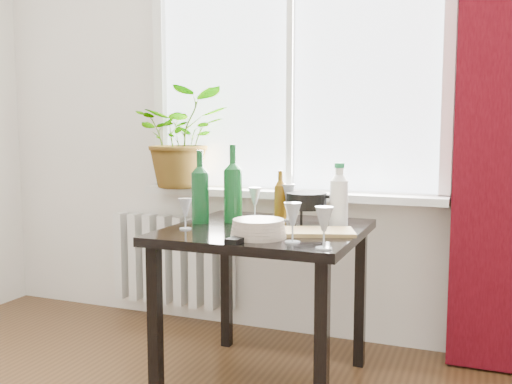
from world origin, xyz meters
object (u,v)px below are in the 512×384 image
at_px(wineglass_far_right, 324,227).
at_px(plate_stack, 258,229).
at_px(fondue_pot, 306,208).
at_px(potted_plant, 182,138).
at_px(wineglass_back_left, 255,202).
at_px(tv_remote, 242,238).
at_px(radiator, 173,260).
at_px(bottle_amber, 280,195).
at_px(wine_bottle_right, 233,182).
at_px(table, 266,247).
at_px(wine_bottle_left, 200,186).
at_px(cleaning_bottle, 339,194).
at_px(cutting_board, 318,232).
at_px(wineglass_front_left, 185,213).
at_px(wineglass_back_center, 287,201).
at_px(wineglass_front_right, 293,222).

xyz_separation_m(wineglass_far_right, plate_stack, (-0.31, 0.12, -0.04)).
bearing_deg(fondue_pot, potted_plant, 158.29).
height_order(wineglass_far_right, fondue_pot, wineglass_far_right).
bearing_deg(wineglass_back_left, tv_remote, -73.21).
distance_m(radiator, bottle_amber, 1.05).
distance_m(wine_bottle_right, wineglass_far_right, 0.73).
distance_m(table, wine_bottle_left, 0.43).
relative_size(potted_plant, wineglass_back_left, 3.73).
relative_size(radiator, bottle_amber, 3.24).
bearing_deg(cleaning_bottle, wine_bottle_left, -165.27).
bearing_deg(potted_plant, wineglass_far_right, -39.56).
bearing_deg(bottle_amber, fondue_pot, -21.99).
height_order(radiator, wineglass_far_right, wineglass_far_right).
xyz_separation_m(wine_bottle_right, cutting_board, (0.46, -0.15, -0.18)).
bearing_deg(table, bottle_amber, 93.01).
xyz_separation_m(table, bottle_amber, (-0.01, 0.23, 0.22)).
height_order(wine_bottle_right, wineglass_front_left, wine_bottle_right).
distance_m(wine_bottle_right, wineglass_back_center, 0.29).
bearing_deg(wineglass_far_right, wineglass_back_left, 130.04).
relative_size(wine_bottle_left, plate_stack, 1.53).
height_order(wine_bottle_left, bottle_amber, wine_bottle_left).
distance_m(wine_bottle_left, plate_stack, 0.48).
height_order(table, wineglass_front_right, wineglass_front_right).
bearing_deg(bottle_amber, plate_stack, -81.55).
bearing_deg(fondue_pot, bottle_amber, 159.41).
height_order(wineglass_front_left, cutting_board, wineglass_front_left).
xyz_separation_m(potted_plant, plate_stack, (0.78, -0.78, -0.36)).
bearing_deg(wineglass_front_right, plate_stack, 162.91).
xyz_separation_m(bottle_amber, wineglass_front_right, (0.23, -0.53, -0.04)).
bearing_deg(plate_stack, wine_bottle_right, 128.13).
bearing_deg(cutting_board, fondue_pot, 117.18).
relative_size(potted_plant, bottle_amber, 2.35).
distance_m(radiator, cutting_board, 1.36).
relative_size(wineglass_front_left, fondue_pot, 0.65).
bearing_deg(wineglass_front_right, potted_plant, 138.62).
bearing_deg(tv_remote, cutting_board, 51.75).
xyz_separation_m(wineglass_back_center, fondue_pot, (0.12, -0.07, -0.02)).
distance_m(potted_plant, wine_bottle_left, 0.70).
relative_size(cleaning_bottle, wineglass_back_left, 1.91).
bearing_deg(bottle_amber, radiator, 154.70).
bearing_deg(wineglass_front_left, wineglass_far_right, -15.12).
xyz_separation_m(radiator, bottle_amber, (0.84, -0.40, 0.48)).
height_order(potted_plant, cutting_board, potted_plant).
relative_size(radiator, cutting_board, 2.61).
xyz_separation_m(bottle_amber, wineglass_far_right, (0.38, -0.59, -0.04)).
bearing_deg(wineglass_back_center, wineglass_far_right, -60.32).
height_order(bottle_amber, fondue_pot, bottle_amber).
distance_m(bottle_amber, wineglass_far_right, 0.70).
bearing_deg(fondue_pot, wine_bottle_right, -165.46).
distance_m(potted_plant, wineglass_back_left, 0.70).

